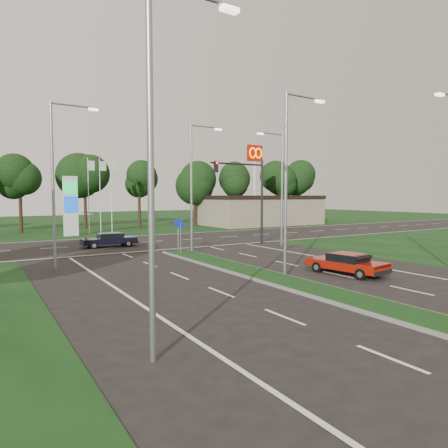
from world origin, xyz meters
TOP-DOWN VIEW (x-y plane):
  - ground at (0.00, 0.00)m, footprint 160.00×160.00m
  - verge_far at (0.00, 55.00)m, footprint 160.00×50.00m
  - cross_road at (0.00, 24.00)m, footprint 160.00×12.00m
  - median_kerb at (0.00, 4.00)m, footprint 2.00×26.00m
  - commercial_building at (22.00, 36.00)m, footprint 16.00×9.00m
  - streetlight_median_near at (1.00, 6.00)m, footprint 2.53×0.22m
  - streetlight_median_far at (1.00, 16.00)m, footprint 2.53×0.22m
  - streetlight_left_near at (-8.30, 0.00)m, footprint 2.53×0.22m
  - streetlight_left_far at (-8.30, 14.00)m, footprint 2.53×0.22m
  - streetlight_right_far at (8.80, 16.00)m, footprint 2.53×0.22m
  - traffic_signal at (7.19, 18.00)m, footprint 5.10×0.42m
  - median_signs at (0.00, 16.40)m, footprint 1.16×1.76m
  - gas_pylon at (-3.79, 33.05)m, footprint 5.80×1.26m
  - mcdonalds_sign at (18.00, 31.97)m, footprint 2.20×0.47m
  - treeline_far at (0.10, 39.93)m, footprint 6.00×6.00m
  - red_sedan at (4.01, 4.92)m, footprint 2.16×4.15m
  - navy_sedan at (-3.21, 22.28)m, footprint 4.16×1.88m

SIDE VIEW (x-z plane):
  - ground at x=0.00m, z-range 0.00..0.00m
  - verge_far at x=0.00m, z-range -0.01..0.01m
  - cross_road at x=0.00m, z-range -0.01..0.01m
  - median_kerb at x=0.00m, z-range 0.00..0.12m
  - red_sedan at x=4.01m, z-range 0.04..1.13m
  - navy_sedan at x=-3.21m, z-range 0.04..1.16m
  - median_signs at x=0.00m, z-range 0.52..2.90m
  - commercial_building at x=22.00m, z-range 0.00..4.00m
  - gas_pylon at x=-3.79m, z-range -0.80..7.20m
  - traffic_signal at x=7.19m, z-range 1.15..8.15m
  - streetlight_median_near at x=1.00m, z-range 0.58..9.58m
  - streetlight_median_far at x=1.00m, z-range 0.58..9.58m
  - streetlight_left_near at x=-8.30m, z-range 0.58..9.58m
  - streetlight_left_far at x=-8.30m, z-range 0.58..9.58m
  - streetlight_right_far at x=8.80m, z-range 0.58..9.58m
  - treeline_far at x=0.10m, z-range 1.88..11.78m
  - mcdonalds_sign at x=18.00m, z-range 2.79..13.19m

